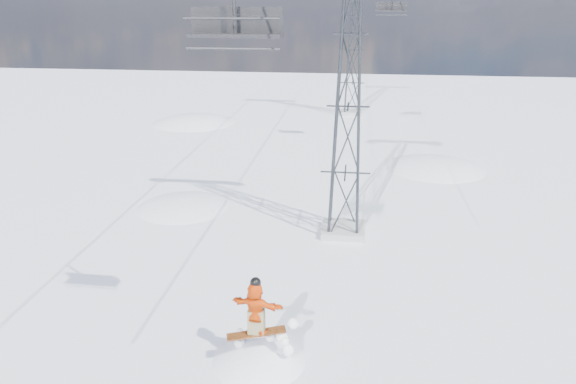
{
  "coord_description": "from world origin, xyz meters",
  "views": [
    {
      "loc": [
        1.04,
        -12.28,
        9.41
      ],
      "look_at": [
        -0.98,
        3.32,
        3.54
      ],
      "focal_mm": 32.0,
      "sensor_mm": 36.0,
      "label": 1
    }
  ],
  "objects": [
    {
      "name": "ground",
      "position": [
        0.0,
        0.0,
        0.0
      ],
      "size": [
        120.0,
        120.0,
        0.0
      ],
      "primitive_type": "plane",
      "color": "white",
      "rests_on": "ground"
    },
    {
      "name": "snow_terrain",
      "position": [
        -4.77,
        21.24,
        -9.59
      ],
      "size": [
        39.0,
        37.0,
        22.0
      ],
      "color": "white",
      "rests_on": "ground"
    },
    {
      "name": "lift_tower_near",
      "position": [
        0.8,
        8.0,
        5.47
      ],
      "size": [
        5.2,
        1.8,
        11.43
      ],
      "color": "#999999",
      "rests_on": "ground"
    },
    {
      "name": "lift_tower_far",
      "position": [
        0.8,
        33.0,
        5.47
      ],
      "size": [
        5.2,
        1.8,
        11.43
      ],
      "color": "#999999",
      "rests_on": "ground"
    },
    {
      "name": "lift_chair_near",
      "position": [
        -1.4,
        -1.69,
        8.96
      ],
      "size": [
        1.91,
        0.55,
        2.36
      ],
      "color": "black",
      "rests_on": "ground"
    },
    {
      "name": "lift_chair_mid",
      "position": [
        3.0,
        21.33,
        9.03
      ],
      "size": [
        1.83,
        0.53,
        2.27
      ],
      "color": "black",
      "rests_on": "ground"
    }
  ]
}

